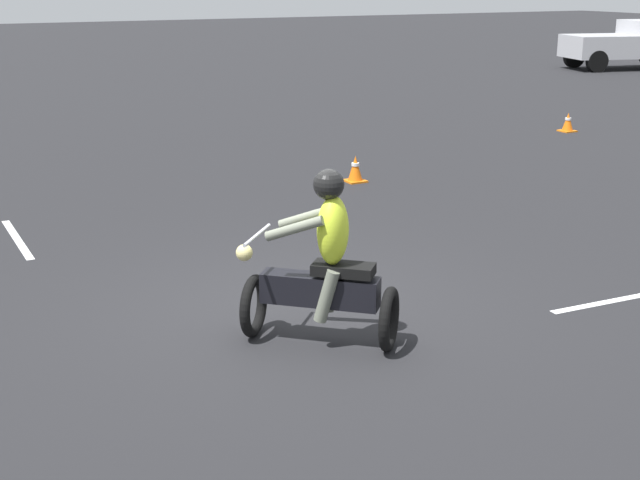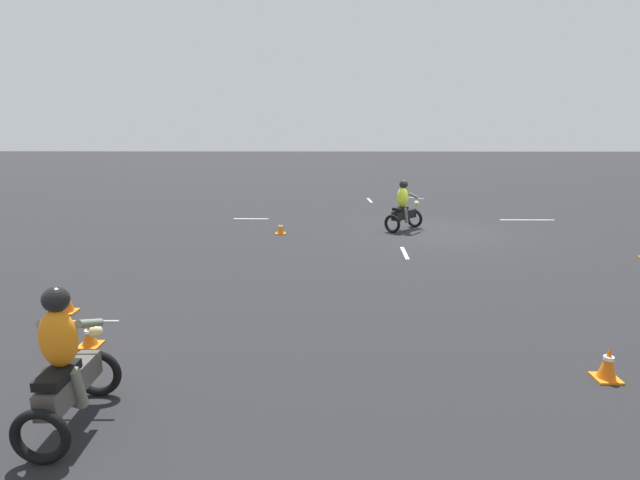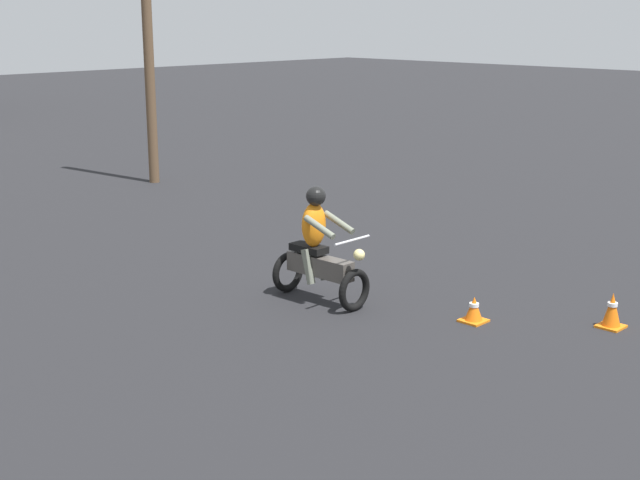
{
  "view_description": "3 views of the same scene",
  "coord_description": "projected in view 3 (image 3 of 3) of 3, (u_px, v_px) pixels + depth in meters",
  "views": [
    {
      "loc": [
        7.8,
        -3.72,
        3.3
      ],
      "look_at": [
        0.95,
        -0.19,
        1.0
      ],
      "focal_mm": 50.0,
      "sensor_mm": 36.0,
      "label": 1
    },
    {
      "loc": [
        3.49,
        15.96,
        3.25
      ],
      "look_at": [
        3.63,
        5.4,
        0.9
      ],
      "focal_mm": 28.0,
      "sensor_mm": 36.0,
      "label": 2
    },
    {
      "loc": [
        -2.37,
        2.48,
        4.0
      ],
      "look_at": [
        6.31,
        10.99,
        0.9
      ],
      "focal_mm": 50.0,
      "sensor_mm": 36.0,
      "label": 3
    }
  ],
  "objects": [
    {
      "name": "traffic_cone_far_center",
      "position": [
        612.0,
        311.0,
        11.62
      ],
      "size": [
        0.32,
        0.32,
        0.47
      ],
      "color": "orange",
      "rests_on": "ground"
    },
    {
      "name": "motorcycle_rider_background",
      "position": [
        318.0,
        251.0,
        12.61
      ],
      "size": [
        0.7,
        1.52,
        1.66
      ],
      "rotation": [
        0.0,
        0.0,
        3.16
      ],
      "color": "black",
      "rests_on": "ground"
    },
    {
      "name": "utility_pole_near",
      "position": [
        148.0,
        34.0,
        20.86
      ],
      "size": [
        0.24,
        0.24,
        7.05
      ],
      "primitive_type": "cylinder",
      "color": "brown",
      "rests_on": "ground"
    },
    {
      "name": "traffic_cone_near_right",
      "position": [
        474.0,
        310.0,
        11.85
      ],
      "size": [
        0.32,
        0.32,
        0.35
      ],
      "color": "orange",
      "rests_on": "ground"
    }
  ]
}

